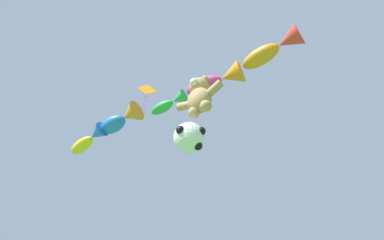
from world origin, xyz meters
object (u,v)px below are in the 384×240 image
at_px(soccer_ball_kite, 189,138).
at_px(fish_kite_emerald, 170,103).
at_px(fish_kite_magenta, 218,81).
at_px(diamond_kite, 146,93).
at_px(fish_kite_cobalt, 122,119).
at_px(teddy_bear_kite, 199,96).
at_px(fish_kite_tangerine, 275,48).
at_px(fish_kite_goldfin, 89,140).

height_order(soccer_ball_kite, fish_kite_emerald, fish_kite_emerald).
distance_m(soccer_ball_kite, fish_kite_magenta, 3.47).
bearing_deg(diamond_kite, fish_kite_cobalt, -113.64).
relative_size(fish_kite_magenta, fish_kite_emerald, 1.41).
xyz_separation_m(soccer_ball_kite, fish_kite_magenta, (0.96, 0.54, 3.29)).
bearing_deg(fish_kite_cobalt, diamond_kite, 66.36).
xyz_separation_m(teddy_bear_kite, fish_kite_tangerine, (2.95, 0.71, 1.47)).
height_order(fish_kite_tangerine, fish_kite_emerald, fish_kite_emerald).
distance_m(teddy_bear_kite, diamond_kite, 5.87).
distance_m(soccer_ball_kite, fish_kite_emerald, 4.19).
height_order(fish_kite_emerald, fish_kite_cobalt, fish_kite_emerald).
bearing_deg(fish_kite_tangerine, teddy_bear_kite, -166.46).
bearing_deg(fish_kite_magenta, fish_kite_goldfin, -174.04).
bearing_deg(teddy_bear_kite, fish_kite_emerald, 159.21).
height_order(soccer_ball_kite, fish_kite_cobalt, fish_kite_cobalt).
relative_size(fish_kite_magenta, diamond_kite, 0.91).
relative_size(fish_kite_cobalt, fish_kite_goldfin, 0.90).
bearing_deg(fish_kite_cobalt, fish_kite_goldfin, -179.13).
distance_m(soccer_ball_kite, fish_kite_tangerine, 4.79).
height_order(fish_kite_emerald, fish_kite_goldfin, fish_kite_emerald).
xyz_separation_m(teddy_bear_kite, fish_kite_magenta, (0.43, 0.68, 1.51)).
distance_m(fish_kite_emerald, diamond_kite, 2.93).
xyz_separation_m(teddy_bear_kite, fish_kite_cobalt, (-4.12, 0.03, 1.70)).
xyz_separation_m(fish_kite_tangerine, diamond_kite, (-6.70, 0.16, 2.97)).
relative_size(fish_kite_tangerine, fish_kite_magenta, 0.96).
distance_m(fish_kite_tangerine, fish_kite_emerald, 5.02).
xyz_separation_m(fish_kite_magenta, fish_kite_emerald, (-2.47, 0.09, 0.56)).
bearing_deg(fish_kite_goldfin, diamond_kite, 20.64).
height_order(fish_kite_tangerine, fish_kite_goldfin, fish_kite_goldfin).
xyz_separation_m(fish_kite_magenta, fish_kite_cobalt, (-4.55, -0.65, 0.19)).
height_order(fish_kite_magenta, fish_kite_cobalt, fish_kite_cobalt).
bearing_deg(fish_kite_magenta, fish_kite_emerald, 177.85).
bearing_deg(fish_kite_magenta, fish_kite_cobalt, -171.90).
relative_size(soccer_ball_kite, fish_kite_tangerine, 0.49).
xyz_separation_m(teddy_bear_kite, fish_kite_emerald, (-2.04, 0.77, 2.06)).
relative_size(fish_kite_emerald, fish_kite_goldfin, 0.78).
distance_m(teddy_bear_kite, soccer_ball_kite, 1.87).
xyz_separation_m(fish_kite_magenta, fish_kite_goldfin, (-6.48, -0.68, 0.12)).
distance_m(fish_kite_tangerine, fish_kite_goldfin, 9.02).
bearing_deg(fish_kite_cobalt, fish_kite_emerald, 19.61).
bearing_deg(teddy_bear_kite, fish_kite_tangerine, 13.54).
relative_size(soccer_ball_kite, fish_kite_magenta, 0.47).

